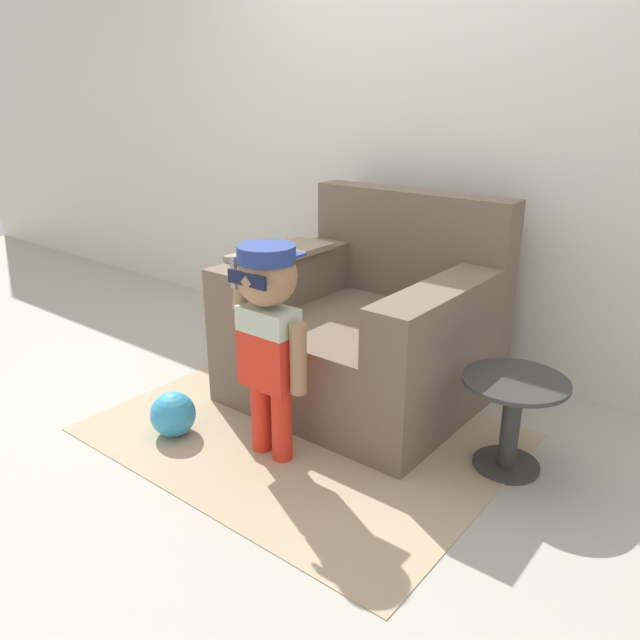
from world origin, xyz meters
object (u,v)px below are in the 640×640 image
object	(u,v)px
armchair	(367,331)
person_child	(269,320)
side_table	(512,414)
toy_ball	(173,414)

from	to	relation	value
armchair	person_child	distance (m)	0.79
side_table	toy_ball	distance (m)	1.47
toy_ball	person_child	bearing A→B (deg)	18.99
armchair	side_table	bearing A→B (deg)	-13.50
side_table	toy_ball	size ratio (longest dim) A/B	2.05
person_child	side_table	world-z (taller)	person_child
person_child	toy_ball	distance (m)	0.71
side_table	toy_ball	world-z (taller)	side_table
armchair	person_child	size ratio (longest dim) A/B	1.24
person_child	toy_ball	size ratio (longest dim) A/B	4.50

